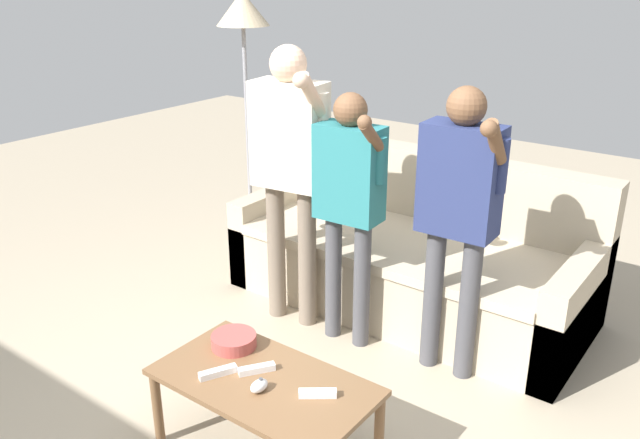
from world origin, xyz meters
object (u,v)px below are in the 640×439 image
game_remote_wand_near (318,393)px  floor_lamp (243,29)px  coffee_table (264,389)px  game_remote_wand_far (257,369)px  player_right (459,202)px  player_center (349,192)px  game_remote_nunchuk (259,386)px  couch (413,258)px  game_remote_wand_spare (218,372)px  player_left (290,156)px  snack_bowl (234,341)px

game_remote_wand_near → floor_lamp: bearing=138.8°
coffee_table → game_remote_wand_far: 0.09m
player_right → player_center: bearing=-173.5°
coffee_table → game_remote_nunchuk: game_remote_nunchuk is taller
couch → game_remote_wand_spare: couch is taller
player_center → player_right: size_ratio=0.94×
player_left → player_center: (0.40, 0.00, -0.13)m
game_remote_nunchuk → game_remote_wand_near: (0.22, 0.11, -0.01)m
floor_lamp → game_remote_wand_spare: 2.46m
floor_lamp → game_remote_wand_near: size_ratio=12.88×
snack_bowl → player_center: (0.02, 0.89, 0.48)m
player_right → game_remote_wand_spare: bearing=-114.0°
snack_bowl → game_remote_wand_far: size_ratio=1.37×
floor_lamp → game_remote_wand_spare: bearing=-51.6°
floor_lamp → player_left: floor_lamp is taller
floor_lamp → game_remote_wand_spare: (1.33, -1.68, -1.22)m
player_right → game_remote_wand_far: player_right is taller
coffee_table → player_right: (0.34, 1.07, 0.61)m
game_remote_wand_far → floor_lamp: bearing=132.9°
couch → player_left: size_ratio=1.33×
floor_lamp → game_remote_wand_far: size_ratio=12.31×
player_center → player_right: (0.60, 0.07, 0.05)m
player_right → game_remote_wand_far: (-0.40, -1.04, -0.54)m
couch → player_center: 0.87m
player_center → game_remote_wand_spare: player_center is taller
couch → coffee_table: 1.64m
coffee_table → floor_lamp: floor_lamp is taller
snack_bowl → player_right: player_right is taller
snack_bowl → game_remote_nunchuk: 0.36m
couch → game_remote_nunchuk: couch is taller
couch → game_remote_nunchuk: 1.71m
couch → floor_lamp: bearing=-178.1°
game_remote_nunchuk → game_remote_wand_far: size_ratio=0.58×
couch → game_remote_nunchuk: size_ratio=24.78×
game_remote_nunchuk → floor_lamp: 2.56m
player_right → coffee_table: bearing=-107.7°
game_remote_wand_spare → player_left: bearing=113.6°
player_center → snack_bowl: bearing=-91.6°
player_left → game_remote_wand_near: bearing=-46.6°
player_right → game_remote_wand_spare: size_ratio=9.27×
game_remote_wand_near → player_center: bearing=117.8°
game_remote_wand_near → game_remote_wand_far: 0.31m
game_remote_wand_far → snack_bowl: bearing=157.7°
player_left → game_remote_wand_spare: 1.35m
floor_lamp → player_center: 1.56m
snack_bowl → coffee_table: bearing=-22.0°
player_left → player_right: bearing=3.9°
snack_bowl → game_remote_wand_spare: (0.10, -0.21, -0.01)m
player_right → snack_bowl: bearing=-123.0°
couch → game_remote_wand_spare: (0.00, -1.72, 0.10)m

